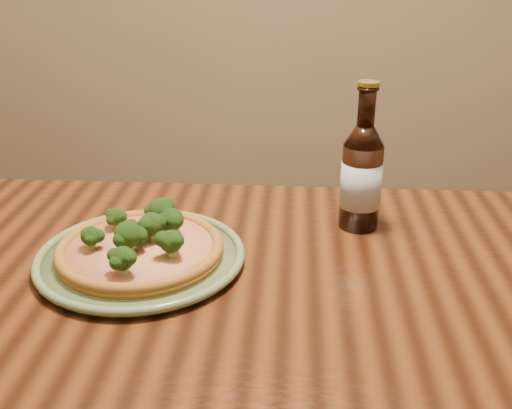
# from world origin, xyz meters

# --- Properties ---
(table) EXTENTS (1.60, 0.90, 0.75)m
(table) POSITION_xyz_m (0.00, 0.10, 0.66)
(table) COLOR #48220F
(table) RESTS_ON ground
(plate) EXTENTS (0.32, 0.32, 0.02)m
(plate) POSITION_xyz_m (-0.25, 0.22, 0.76)
(plate) COLOR #637852
(plate) RESTS_ON table
(pizza) EXTENTS (0.26, 0.26, 0.07)m
(pizza) POSITION_xyz_m (-0.25, 0.22, 0.78)
(pizza) COLOR #956021
(pizza) RESTS_ON plate
(beer_bottle) EXTENTS (0.07, 0.07, 0.26)m
(beer_bottle) POSITION_xyz_m (0.10, 0.37, 0.84)
(beer_bottle) COLOR black
(beer_bottle) RESTS_ON table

